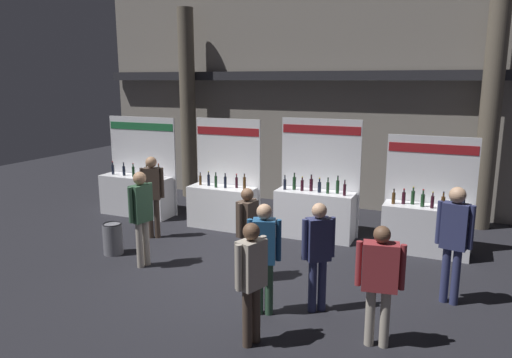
% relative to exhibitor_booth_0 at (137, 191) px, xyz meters
% --- Properties ---
extents(ground_plane, '(26.96, 26.96, 0.00)m').
position_rel_exhibitor_booth_0_xyz_m(ground_plane, '(4.08, -2.36, -0.62)').
color(ground_plane, black).
extents(hall_colonnade, '(13.48, 1.00, 6.34)m').
position_rel_exhibitor_booth_0_xyz_m(hall_colonnade, '(4.08, 2.87, 2.52)').
color(hall_colonnade, gray).
rests_on(hall_colonnade, ground_plane).
extents(exhibitor_booth_0, '(1.96, 0.66, 2.47)m').
position_rel_exhibitor_booth_0_xyz_m(exhibitor_booth_0, '(0.00, 0.00, 0.00)').
color(exhibitor_booth_0, white).
rests_on(exhibitor_booth_0, ground_plane).
extents(exhibitor_booth_1, '(1.63, 0.66, 2.51)m').
position_rel_exhibitor_booth_0_xyz_m(exhibitor_booth_1, '(2.48, -0.06, -0.01)').
color(exhibitor_booth_1, white).
rests_on(exhibitor_booth_1, ground_plane).
extents(exhibitor_booth_2, '(1.77, 0.66, 2.57)m').
position_rel_exhibitor_booth_0_xyz_m(exhibitor_booth_2, '(4.66, 0.08, 0.02)').
color(exhibitor_booth_2, white).
rests_on(exhibitor_booth_2, ground_plane).
extents(exhibitor_booth_3, '(1.73, 0.66, 2.30)m').
position_rel_exhibitor_booth_0_xyz_m(exhibitor_booth_3, '(6.95, 0.06, -0.03)').
color(exhibitor_booth_3, white).
rests_on(exhibitor_booth_3, ground_plane).
extents(trash_bin, '(0.38, 0.38, 0.63)m').
position_rel_exhibitor_booth_0_xyz_m(trash_bin, '(1.30, -2.51, -0.30)').
color(trash_bin, slate).
rests_on(trash_bin, ground_plane).
extents(visitor_0, '(0.46, 0.34, 1.79)m').
position_rel_exhibitor_booth_0_xyz_m(visitor_0, '(1.46, -1.37, 0.45)').
color(visitor_0, '#47382D').
rests_on(visitor_0, ground_plane).
extents(visitor_1, '(0.53, 0.28, 1.84)m').
position_rel_exhibitor_booth_0_xyz_m(visitor_1, '(7.48, -2.14, 0.48)').
color(visitor_1, navy).
rests_on(visitor_1, ground_plane).
extents(visitor_2, '(0.29, 0.53, 1.78)m').
position_rel_exhibitor_booth_0_xyz_m(visitor_2, '(2.24, -2.80, 0.45)').
color(visitor_2, '#ADA393').
rests_on(visitor_2, ground_plane).
extents(visitor_3, '(0.31, 0.47, 1.62)m').
position_rel_exhibitor_booth_0_xyz_m(visitor_3, '(4.25, -2.57, 0.33)').
color(visitor_3, maroon).
rests_on(visitor_3, ground_plane).
extents(visitor_4, '(0.42, 0.38, 1.66)m').
position_rel_exhibitor_booth_0_xyz_m(visitor_4, '(5.68, -3.19, 0.36)').
color(visitor_4, navy).
rests_on(visitor_4, ground_plane).
extents(visitor_5, '(0.47, 0.34, 1.67)m').
position_rel_exhibitor_booth_0_xyz_m(visitor_5, '(4.99, -3.60, 0.37)').
color(visitor_5, '#33563D').
rests_on(visitor_5, ground_plane).
extents(visitor_6, '(0.61, 0.30, 1.62)m').
position_rel_exhibitor_booth_0_xyz_m(visitor_6, '(6.66, -3.81, 0.36)').
color(visitor_6, '#ADA393').
rests_on(visitor_6, ground_plane).
extents(visitor_7, '(0.34, 0.50, 1.65)m').
position_rel_exhibitor_booth_0_xyz_m(visitor_7, '(5.16, -4.42, 0.36)').
color(visitor_7, '#47382D').
rests_on(visitor_7, ground_plane).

